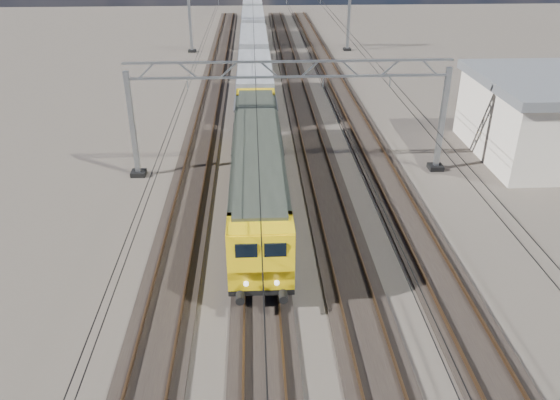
{
  "coord_description": "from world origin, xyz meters",
  "views": [
    {
      "loc": [
        -2.14,
        -27.74,
        14.39
      ],
      "look_at": [
        -0.99,
        -4.5,
        2.4
      ],
      "focal_mm": 35.0,
      "sensor_mm": 36.0,
      "label": 1
    }
  ],
  "objects_px": {
    "catenary_gantry_mid": "(289,114)",
    "hopper_wagon_lead": "(255,82)",
    "hopper_wagon_mid": "(254,47)",
    "locomotive": "(258,165)",
    "catenary_gantry_far": "(270,18)",
    "hopper_wagon_third": "(253,24)",
    "hopper_wagon_fourth": "(253,8)"
  },
  "relations": [
    {
      "from": "catenary_gantry_far",
      "to": "hopper_wagon_third",
      "type": "xyz_separation_m",
      "value": [
        -2.0,
        5.99,
        -1.67
      ]
    },
    {
      "from": "locomotive",
      "to": "hopper_wagon_mid",
      "type": "relative_size",
      "value": 1.62
    },
    {
      "from": "hopper_wagon_lead",
      "to": "hopper_wagon_third",
      "type": "bearing_deg",
      "value": 90.0
    },
    {
      "from": "hopper_wagon_mid",
      "to": "hopper_wagon_third",
      "type": "bearing_deg",
      "value": 90.0
    },
    {
      "from": "hopper_wagon_lead",
      "to": "hopper_wagon_third",
      "type": "height_order",
      "value": "same"
    },
    {
      "from": "hopper_wagon_mid",
      "to": "hopper_wagon_lead",
      "type": "bearing_deg",
      "value": -90.0
    },
    {
      "from": "locomotive",
      "to": "catenary_gantry_mid",
      "type": "bearing_deg",
      "value": 64.0
    },
    {
      "from": "hopper_wagon_lead",
      "to": "hopper_wagon_third",
      "type": "relative_size",
      "value": 1.0
    },
    {
      "from": "catenary_gantry_far",
      "to": "hopper_wagon_mid",
      "type": "distance_m",
      "value": 8.61
    },
    {
      "from": "hopper_wagon_mid",
      "to": "hopper_wagon_fourth",
      "type": "relative_size",
      "value": 1.0
    },
    {
      "from": "catenary_gantry_mid",
      "to": "hopper_wagon_mid",
      "type": "distance_m",
      "value": 27.92
    },
    {
      "from": "catenary_gantry_far",
      "to": "hopper_wagon_third",
      "type": "relative_size",
      "value": 1.53
    },
    {
      "from": "catenary_gantry_far",
      "to": "locomotive",
      "type": "relative_size",
      "value": 0.94
    },
    {
      "from": "hopper_wagon_lead",
      "to": "hopper_wagon_fourth",
      "type": "relative_size",
      "value": 1.0
    },
    {
      "from": "catenary_gantry_mid",
      "to": "hopper_wagon_third",
      "type": "bearing_deg",
      "value": 92.73
    },
    {
      "from": "hopper_wagon_lead",
      "to": "locomotive",
      "type": "bearing_deg",
      "value": -90.0
    },
    {
      "from": "catenary_gantry_far",
      "to": "hopper_wagon_lead",
      "type": "height_order",
      "value": "catenary_gantry_far"
    },
    {
      "from": "locomotive",
      "to": "hopper_wagon_lead",
      "type": "bearing_deg",
      "value": 90.0
    },
    {
      "from": "hopper_wagon_third",
      "to": "hopper_wagon_lead",
      "type": "bearing_deg",
      "value": -90.0
    },
    {
      "from": "hopper_wagon_third",
      "to": "hopper_wagon_fourth",
      "type": "distance_m",
      "value": 14.2
    },
    {
      "from": "catenary_gantry_mid",
      "to": "hopper_wagon_fourth",
      "type": "height_order",
      "value": "catenary_gantry_mid"
    },
    {
      "from": "locomotive",
      "to": "hopper_wagon_mid",
      "type": "height_order",
      "value": "locomotive"
    },
    {
      "from": "catenary_gantry_mid",
      "to": "hopper_wagon_fourth",
      "type": "distance_m",
      "value": 56.25
    },
    {
      "from": "catenary_gantry_far",
      "to": "hopper_wagon_lead",
      "type": "bearing_deg",
      "value": -95.1
    },
    {
      "from": "hopper_wagon_third",
      "to": "hopper_wagon_fourth",
      "type": "xyz_separation_m",
      "value": [
        0.0,
        14.2,
        0.0
      ]
    },
    {
      "from": "catenary_gantry_mid",
      "to": "hopper_wagon_lead",
      "type": "bearing_deg",
      "value": 98.37
    },
    {
      "from": "locomotive",
      "to": "hopper_wagon_lead",
      "type": "xyz_separation_m",
      "value": [
        -0.0,
        17.7,
        -0.09
      ]
    },
    {
      "from": "catenary_gantry_far",
      "to": "hopper_wagon_mid",
      "type": "bearing_deg",
      "value": -103.7
    },
    {
      "from": "catenary_gantry_mid",
      "to": "hopper_wagon_mid",
      "type": "relative_size",
      "value": 1.53
    },
    {
      "from": "hopper_wagon_mid",
      "to": "hopper_wagon_fourth",
      "type": "distance_m",
      "value": 28.4
    },
    {
      "from": "catenary_gantry_far",
      "to": "locomotive",
      "type": "xyz_separation_m",
      "value": [
        -2.0,
        -40.1,
        -1.58
      ]
    },
    {
      "from": "hopper_wagon_lead",
      "to": "hopper_wagon_fourth",
      "type": "height_order",
      "value": "same"
    }
  ]
}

